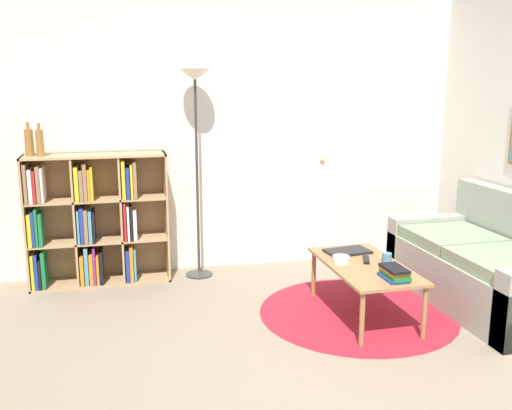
{
  "coord_description": "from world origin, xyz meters",
  "views": [
    {
      "loc": [
        -1.12,
        -2.61,
        1.76
      ],
      "look_at": [
        -0.11,
        1.45,
        0.85
      ],
      "focal_mm": 40.0,
      "sensor_mm": 36.0,
      "label": 1
    }
  ],
  "objects_px": {
    "cup": "(387,258)",
    "laptop": "(348,251)",
    "coffee_table": "(365,269)",
    "bottle_left": "(29,142)",
    "bowl": "(341,259)",
    "floor_lamp": "(195,105)",
    "bottle_middle": "(40,143)",
    "couch": "(491,268)",
    "bookshelf": "(91,221)"
  },
  "relations": [
    {
      "from": "cup",
      "to": "couch",
      "type": "bearing_deg",
      "value": 0.59
    },
    {
      "from": "coffee_table",
      "to": "bottle_left",
      "type": "relative_size",
      "value": 3.71
    },
    {
      "from": "bookshelf",
      "to": "bottle_left",
      "type": "height_order",
      "value": "bottle_left"
    },
    {
      "from": "couch",
      "to": "bowl",
      "type": "distance_m",
      "value": 1.29
    },
    {
      "from": "couch",
      "to": "bottle_left",
      "type": "relative_size",
      "value": 6.04
    },
    {
      "from": "laptop",
      "to": "cup",
      "type": "relative_size",
      "value": 5.05
    },
    {
      "from": "bottle_middle",
      "to": "laptop",
      "type": "bearing_deg",
      "value": -21.25
    },
    {
      "from": "floor_lamp",
      "to": "coffee_table",
      "type": "distance_m",
      "value": 2.02
    },
    {
      "from": "couch",
      "to": "bowl",
      "type": "height_order",
      "value": "couch"
    },
    {
      "from": "bookshelf",
      "to": "bottle_middle",
      "type": "xyz_separation_m",
      "value": [
        -0.37,
        -0.03,
        0.7
      ]
    },
    {
      "from": "bookshelf",
      "to": "coffee_table",
      "type": "xyz_separation_m",
      "value": [
        2.02,
        -1.27,
        -0.2
      ]
    },
    {
      "from": "laptop",
      "to": "bottle_left",
      "type": "distance_m",
      "value": 2.78
    },
    {
      "from": "coffee_table",
      "to": "couch",
      "type": "bearing_deg",
      "value": 0.73
    },
    {
      "from": "floor_lamp",
      "to": "coffee_table",
      "type": "bearing_deg",
      "value": -48.61
    },
    {
      "from": "bottle_left",
      "to": "bottle_middle",
      "type": "xyz_separation_m",
      "value": [
        0.09,
        -0.04,
        -0.0
      ]
    },
    {
      "from": "bottle_middle",
      "to": "couch",
      "type": "bearing_deg",
      "value": -19.3
    },
    {
      "from": "bottle_left",
      "to": "bowl",
      "type": "bearing_deg",
      "value": -27.61
    },
    {
      "from": "coffee_table",
      "to": "laptop",
      "type": "bearing_deg",
      "value": 91.45
    },
    {
      "from": "floor_lamp",
      "to": "bottle_left",
      "type": "distance_m",
      "value": 1.42
    },
    {
      "from": "bookshelf",
      "to": "bowl",
      "type": "xyz_separation_m",
      "value": [
        1.86,
        -1.2,
        -0.13
      ]
    },
    {
      "from": "couch",
      "to": "coffee_table",
      "type": "relative_size",
      "value": 1.63
    },
    {
      "from": "bookshelf",
      "to": "bottle_middle",
      "type": "relative_size",
      "value": 4.33
    },
    {
      "from": "bottle_left",
      "to": "bottle_middle",
      "type": "height_order",
      "value": "bottle_left"
    },
    {
      "from": "coffee_table",
      "to": "bowl",
      "type": "relative_size",
      "value": 8.11
    },
    {
      "from": "floor_lamp",
      "to": "cup",
      "type": "height_order",
      "value": "floor_lamp"
    },
    {
      "from": "bookshelf",
      "to": "laptop",
      "type": "bearing_deg",
      "value": -25.49
    },
    {
      "from": "bowl",
      "to": "floor_lamp",
      "type": "bearing_deg",
      "value": 128.55
    },
    {
      "from": "bowl",
      "to": "bottle_middle",
      "type": "distance_m",
      "value": 2.64
    },
    {
      "from": "cup",
      "to": "bottle_left",
      "type": "bearing_deg",
      "value": 154.27
    },
    {
      "from": "cup",
      "to": "bowl",
      "type": "bearing_deg",
      "value": 168.43
    },
    {
      "from": "laptop",
      "to": "floor_lamp",
      "type": "bearing_deg",
      "value": 139.67
    },
    {
      "from": "floor_lamp",
      "to": "couch",
      "type": "bearing_deg",
      "value": -28.92
    },
    {
      "from": "bookshelf",
      "to": "floor_lamp",
      "type": "distance_m",
      "value": 1.36
    },
    {
      "from": "laptop",
      "to": "bottle_middle",
      "type": "distance_m",
      "value": 2.69
    },
    {
      "from": "bowl",
      "to": "cup",
      "type": "relative_size",
      "value": 1.74
    },
    {
      "from": "bookshelf",
      "to": "cup",
      "type": "bearing_deg",
      "value": -30.02
    },
    {
      "from": "cup",
      "to": "laptop",
      "type": "bearing_deg",
      "value": 121.04
    },
    {
      "from": "coffee_table",
      "to": "bottle_middle",
      "type": "distance_m",
      "value": 2.83
    },
    {
      "from": "bookshelf",
      "to": "bottle_middle",
      "type": "bearing_deg",
      "value": -174.64
    },
    {
      "from": "floor_lamp",
      "to": "coffee_table",
      "type": "relative_size",
      "value": 1.79
    },
    {
      "from": "floor_lamp",
      "to": "laptop",
      "type": "xyz_separation_m",
      "value": [
        1.08,
        -0.91,
        -1.13
      ]
    },
    {
      "from": "bowl",
      "to": "bottle_left",
      "type": "relative_size",
      "value": 0.46
    },
    {
      "from": "bookshelf",
      "to": "laptop",
      "type": "xyz_separation_m",
      "value": [
        2.01,
        -0.96,
        -0.15
      ]
    },
    {
      "from": "bowl",
      "to": "bookshelf",
      "type": "bearing_deg",
      "value": 147.11
    },
    {
      "from": "bowl",
      "to": "bottle_left",
      "type": "xyz_separation_m",
      "value": [
        -2.31,
        1.21,
        0.83
      ]
    },
    {
      "from": "laptop",
      "to": "bookshelf",
      "type": "bearing_deg",
      "value": 154.51
    },
    {
      "from": "couch",
      "to": "cup",
      "type": "height_order",
      "value": "couch"
    },
    {
      "from": "couch",
      "to": "cup",
      "type": "xyz_separation_m",
      "value": [
        -0.94,
        -0.01,
        0.16
      ]
    },
    {
      "from": "coffee_table",
      "to": "bottle_middle",
      "type": "bearing_deg",
      "value": 152.53
    },
    {
      "from": "floor_lamp",
      "to": "cup",
      "type": "distance_m",
      "value": 2.08
    }
  ]
}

